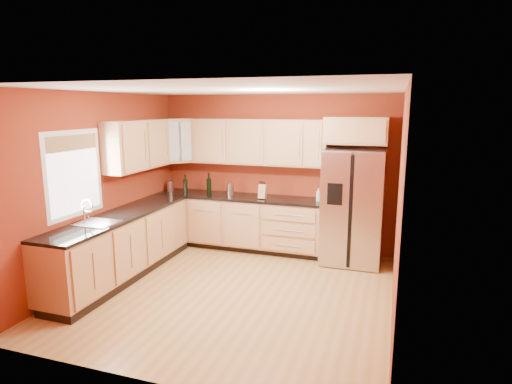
% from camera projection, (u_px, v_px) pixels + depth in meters
% --- Properties ---
extents(floor, '(4.00, 4.00, 0.00)m').
position_uv_depth(floor, '(233.00, 291.00, 5.65)').
color(floor, '#AB8242').
rests_on(floor, ground).
extents(ceiling, '(4.00, 4.00, 0.00)m').
position_uv_depth(ceiling, '(231.00, 90.00, 5.14)').
color(ceiling, silver).
rests_on(ceiling, wall_back).
extents(wall_back, '(4.00, 0.04, 2.60)m').
position_uv_depth(wall_back, '(275.00, 173.00, 7.26)').
color(wall_back, maroon).
rests_on(wall_back, floor).
extents(wall_front, '(4.00, 0.04, 2.60)m').
position_uv_depth(wall_front, '(144.00, 242.00, 3.53)').
color(wall_front, maroon).
rests_on(wall_front, floor).
extents(wall_left, '(0.04, 4.00, 2.60)m').
position_uv_depth(wall_left, '(100.00, 186.00, 6.01)').
color(wall_left, maroon).
rests_on(wall_left, floor).
extents(wall_right, '(0.04, 4.00, 2.60)m').
position_uv_depth(wall_right, '(399.00, 207.00, 4.78)').
color(wall_right, maroon).
rests_on(wall_right, floor).
extents(base_cabinets_back, '(2.90, 0.60, 0.88)m').
position_uv_depth(base_cabinets_back, '(239.00, 223.00, 7.32)').
color(base_cabinets_back, '#A57350').
rests_on(base_cabinets_back, floor).
extents(base_cabinets_left, '(0.60, 2.80, 0.88)m').
position_uv_depth(base_cabinets_left, '(122.00, 247.00, 6.09)').
color(base_cabinets_left, '#A57350').
rests_on(base_cabinets_left, floor).
extents(countertop_back, '(2.90, 0.62, 0.04)m').
position_uv_depth(countertop_back, '(239.00, 197.00, 7.22)').
color(countertop_back, black).
rests_on(countertop_back, base_cabinets_back).
extents(countertop_left, '(0.62, 2.80, 0.04)m').
position_uv_depth(countertop_left, '(120.00, 215.00, 5.99)').
color(countertop_left, black).
rests_on(countertop_left, base_cabinets_left).
extents(upper_cabinets_back, '(2.30, 0.33, 0.75)m').
position_uv_depth(upper_cabinets_back, '(258.00, 142.00, 7.08)').
color(upper_cabinets_back, '#A57350').
rests_on(upper_cabinets_back, wall_back).
extents(upper_cabinets_left, '(0.33, 1.35, 0.75)m').
position_uv_depth(upper_cabinets_left, '(137.00, 145.00, 6.53)').
color(upper_cabinets_left, '#A57350').
rests_on(upper_cabinets_left, wall_left).
extents(corner_upper_cabinet, '(0.67, 0.67, 0.75)m').
position_uv_depth(corner_upper_cabinet, '(177.00, 141.00, 7.36)').
color(corner_upper_cabinet, '#A57350').
rests_on(corner_upper_cabinet, wall_back).
extents(over_fridge_cabinet, '(0.92, 0.60, 0.40)m').
position_uv_depth(over_fridge_cabinet, '(357.00, 130.00, 6.42)').
color(over_fridge_cabinet, '#A57350').
rests_on(over_fridge_cabinet, wall_back).
extents(refrigerator, '(0.90, 0.75, 1.78)m').
position_uv_depth(refrigerator, '(353.00, 206.00, 6.58)').
color(refrigerator, '#B6B6BB').
rests_on(refrigerator, floor).
extents(window, '(0.03, 0.90, 1.00)m').
position_uv_depth(window, '(74.00, 174.00, 5.49)').
color(window, white).
rests_on(window, wall_left).
extents(sink_faucet, '(0.50, 0.42, 0.30)m').
position_uv_depth(sink_faucet, '(96.00, 212.00, 5.49)').
color(sink_faucet, silver).
rests_on(sink_faucet, countertop_left).
extents(canister_left, '(0.15, 0.15, 0.18)m').
position_uv_depth(canister_left, '(170.00, 186.00, 7.60)').
color(canister_left, '#B6B6BB').
rests_on(canister_left, countertop_back).
extents(canister_right, '(0.16, 0.16, 0.20)m').
position_uv_depth(canister_right, '(230.00, 189.00, 7.29)').
color(canister_right, '#B6B6BB').
rests_on(canister_right, countertop_back).
extents(wine_bottle_a, '(0.08, 0.08, 0.37)m').
position_uv_depth(wine_bottle_a, '(209.00, 183.00, 7.35)').
color(wine_bottle_a, black).
rests_on(wine_bottle_a, countertop_back).
extents(wine_bottle_b, '(0.08, 0.08, 0.33)m').
position_uv_depth(wine_bottle_b, '(185.00, 184.00, 7.42)').
color(wine_bottle_b, black).
rests_on(wine_bottle_b, countertop_back).
extents(knife_block, '(0.12, 0.11, 0.23)m').
position_uv_depth(knife_block, '(263.00, 191.00, 6.99)').
color(knife_block, tan).
rests_on(knife_block, countertop_back).
extents(soap_dispenser, '(0.09, 0.09, 0.20)m').
position_uv_depth(soap_dispenser, '(318.00, 195.00, 6.79)').
color(soap_dispenser, silver).
rests_on(soap_dispenser, countertop_back).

